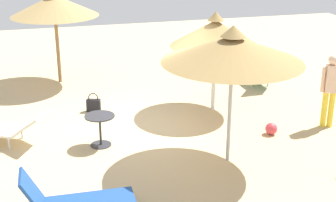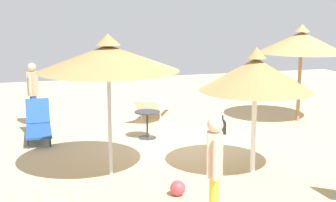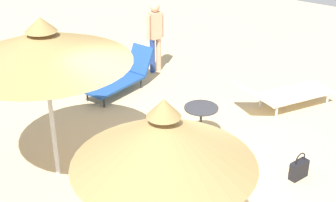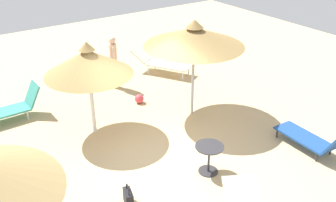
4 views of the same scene
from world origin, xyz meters
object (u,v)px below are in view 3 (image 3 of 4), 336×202
at_px(side_table_round, 201,117).
at_px(handbag, 299,169).
at_px(parasol_umbrella_back, 164,140).
at_px(person_standing_far_left, 155,32).
at_px(lounge_chair_edge, 283,94).
at_px(parasol_umbrella_near_right, 43,46).
at_px(lounge_chair_near_left, 123,76).

bearing_deg(side_table_round, handbag, -2.78).
distance_m(parasol_umbrella_back, person_standing_far_left, 6.71).
distance_m(lounge_chair_edge, person_standing_far_left, 3.50).
relative_size(lounge_chair_edge, person_standing_far_left, 1.29).
bearing_deg(handbag, lounge_chair_edge, 120.40).
xyz_separation_m(parasol_umbrella_back, side_table_round, (-1.39, 3.08, -1.51)).
bearing_deg(side_table_round, lounge_chair_edge, 70.55).
bearing_deg(parasol_umbrella_back, parasol_umbrella_near_right, 166.10).
distance_m(parasol_umbrella_back, lounge_chair_edge, 5.46).
relative_size(person_standing_far_left, handbag, 3.59).
xyz_separation_m(parasol_umbrella_near_right, lounge_chair_near_left, (-1.27, 3.21, -1.98)).
height_order(parasol_umbrella_near_right, person_standing_far_left, parasol_umbrella_near_right).
relative_size(parasol_umbrella_near_right, handbag, 5.63).
xyz_separation_m(person_standing_far_left, side_table_round, (2.70, -2.15, -0.55)).
xyz_separation_m(lounge_chair_edge, side_table_round, (-0.74, -2.09, 0.12)).
height_order(parasol_umbrella_back, lounge_chair_edge, parasol_umbrella_back).
bearing_deg(lounge_chair_edge, person_standing_far_left, 179.10).
xyz_separation_m(lounge_chair_near_left, person_standing_far_left, (-0.06, 1.34, 0.68)).
bearing_deg(lounge_chair_edge, parasol_umbrella_near_right, -115.19).
distance_m(parasol_umbrella_near_right, side_table_round, 3.32).
xyz_separation_m(handbag, side_table_round, (-2.03, 0.10, 0.30)).
distance_m(person_standing_far_left, side_table_round, 3.49).
relative_size(parasol_umbrella_near_right, person_standing_far_left, 1.57).
relative_size(lounge_chair_edge, side_table_round, 3.30).
relative_size(parasol_umbrella_back, handbag, 5.09).
xyz_separation_m(parasol_umbrella_near_right, lounge_chair_edge, (2.11, 4.49, -1.96)).
height_order(parasol_umbrella_back, side_table_round, parasol_umbrella_back).
distance_m(handbag, side_table_round, 2.05).
bearing_deg(lounge_chair_near_left, side_table_round, -17.11).
relative_size(parasol_umbrella_near_right, side_table_round, 4.01).
height_order(lounge_chair_near_left, person_standing_far_left, person_standing_far_left).
relative_size(parasol_umbrella_near_right, lounge_chair_near_left, 1.52).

